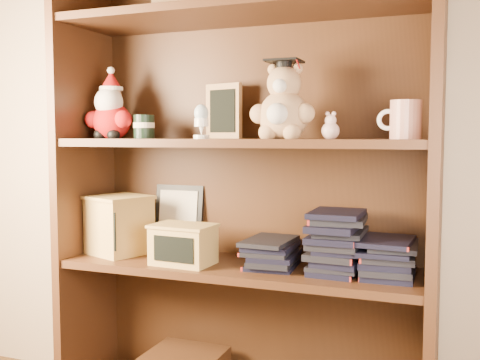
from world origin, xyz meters
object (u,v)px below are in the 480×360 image
object	(u,v)px
bookcase	(245,191)
treats_box	(119,224)
grad_teddy_bear	(283,108)
teacher_mug	(405,120)

from	to	relation	value
bookcase	treats_box	xyz separation A→B (m)	(-0.45, -0.05, -0.13)
bookcase	treats_box	size ratio (longest dim) A/B	6.72
grad_teddy_bear	teacher_mug	bearing A→B (deg)	1.20
teacher_mug	treats_box	world-z (taller)	teacher_mug
grad_teddy_bear	treats_box	size ratio (longest dim) A/B	1.03
teacher_mug	treats_box	distance (m)	1.01
grad_teddy_bear	bookcase	bearing A→B (deg)	158.29
grad_teddy_bear	treats_box	bearing A→B (deg)	179.37
bookcase	grad_teddy_bear	xyz separation A→B (m)	(0.15, -0.06, 0.26)
bookcase	teacher_mug	distance (m)	0.55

